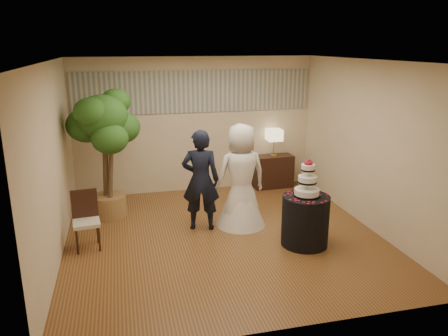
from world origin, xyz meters
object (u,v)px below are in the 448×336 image
object	(u,v)px
groom	(201,180)
cake_table	(305,220)
table_lamp	(274,143)
side_chair	(86,221)
console	(273,171)
bride	(241,176)
ficus_tree	(105,154)
wedding_cake	(308,178)

from	to	relation	value
groom	cake_table	distance (m)	1.82
table_lamp	side_chair	xyz separation A→B (m)	(-3.78, -2.18, -0.55)
cake_table	console	bearing A→B (deg)	80.18
bride	side_chair	bearing A→B (deg)	1.97
groom	side_chair	distance (m)	1.91
groom	cake_table	bearing A→B (deg)	160.40
console	cake_table	bearing A→B (deg)	-101.82
groom	side_chair	xyz separation A→B (m)	(-1.84, -0.35, -0.41)
groom	ficus_tree	bearing A→B (deg)	-16.28
bride	side_chair	distance (m)	2.59
bride	cake_table	distance (m)	1.34
cake_table	ficus_tree	distance (m)	3.64
groom	ficus_tree	size ratio (longest dim) A/B	0.73
groom	table_lamp	distance (m)	2.67
ficus_tree	bride	bearing A→B (deg)	-22.80
wedding_cake	ficus_tree	distance (m)	3.56
ficus_tree	side_chair	world-z (taller)	ficus_tree
side_chair	table_lamp	bearing A→B (deg)	23.64
bride	wedding_cake	distance (m)	1.26
groom	cake_table	world-z (taller)	groom
bride	table_lamp	world-z (taller)	bride
table_lamp	ficus_tree	size ratio (longest dim) A/B	0.25
cake_table	table_lamp	distance (m)	2.93
console	ficus_tree	size ratio (longest dim) A/B	0.36
groom	console	bearing A→B (deg)	-121.97
groom	console	distance (m)	2.72
side_chair	console	bearing A→B (deg)	23.64
cake_table	table_lamp	xyz separation A→B (m)	(0.49, 2.83, 0.60)
ficus_tree	table_lamp	bearing A→B (deg)	14.52
cake_table	wedding_cake	xyz separation A→B (m)	(0.00, 0.00, 0.69)
cake_table	table_lamp	size ratio (longest dim) A/B	1.37
cake_table	table_lamp	world-z (taller)	table_lamp
groom	wedding_cake	size ratio (longest dim) A/B	2.91
groom	console	size ratio (longest dim) A/B	2.02
groom	bride	world-z (taller)	bride
bride	cake_table	bearing A→B (deg)	122.04
wedding_cake	console	bearing A→B (deg)	80.18
bride	side_chair	xyz separation A→B (m)	(-2.53, -0.34, -0.44)
groom	side_chair	bearing A→B (deg)	25.58
ficus_tree	console	bearing A→B (deg)	14.52
cake_table	side_chair	size ratio (longest dim) A/B	0.89
ficus_tree	side_chair	distance (m)	1.49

